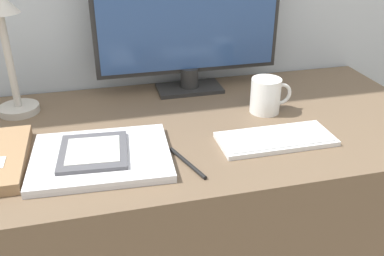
{
  "coord_description": "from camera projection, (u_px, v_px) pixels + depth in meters",
  "views": [
    {
      "loc": [
        -0.29,
        -0.76,
        1.24
      ],
      "look_at": [
        -0.08,
        0.09,
        0.79
      ],
      "focal_mm": 40.0,
      "sensor_mm": 36.0,
      "label": 1
    }
  ],
  "objects": [
    {
      "name": "desk",
      "position": [
        206.0,
        228.0,
        1.31
      ],
      "size": [
        1.25,
        0.64,
        0.73
      ],
      "color": "brown",
      "rests_on": "ground_plane"
    },
    {
      "name": "pen",
      "position": [
        187.0,
        163.0,
        0.96
      ],
      "size": [
        0.05,
        0.14,
        0.01
      ],
      "color": "black",
      "rests_on": "desk"
    },
    {
      "name": "coffee_mug",
      "position": [
        266.0,
        95.0,
        1.19
      ],
      "size": [
        0.12,
        0.08,
        0.1
      ],
      "color": "white",
      "rests_on": "desk"
    },
    {
      "name": "laptop",
      "position": [
        101.0,
        157.0,
        0.97
      ],
      "size": [
        0.32,
        0.26,
        0.02
      ],
      "color": "silver",
      "rests_on": "desk"
    },
    {
      "name": "desk_lamp",
      "position": [
        5.0,
        38.0,
        1.11
      ],
      "size": [
        0.11,
        0.11,
        0.33
      ],
      "color": "#BCB7AD",
      "rests_on": "desk"
    },
    {
      "name": "monitor",
      "position": [
        189.0,
        15.0,
        1.25
      ],
      "size": [
        0.56,
        0.11,
        0.45
      ],
      "color": "#262626",
      "rests_on": "desk"
    },
    {
      "name": "ereader",
      "position": [
        93.0,
        151.0,
        0.97
      ],
      "size": [
        0.16,
        0.18,
        0.01
      ],
      "color": "#4C4C51",
      "rests_on": "laptop"
    },
    {
      "name": "keyboard",
      "position": [
        276.0,
        139.0,
        1.05
      ],
      "size": [
        0.28,
        0.12,
        0.01
      ],
      "color": "silver",
      "rests_on": "desk"
    }
  ]
}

